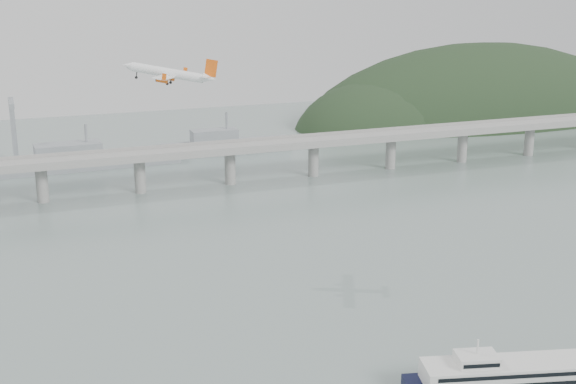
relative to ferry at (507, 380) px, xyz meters
name	(u,v)px	position (x,y,z in m)	size (l,w,h in m)	color
ground	(349,347)	(-28.65, 41.48, -4.75)	(900.00, 900.00, 0.00)	slate
bridge	(192,156)	(-29.80, 241.48, 12.90)	(800.00, 22.00, 23.90)	gray
headland	(491,138)	(256.53, 373.23, -24.09)	(365.00, 155.00, 156.00)	black
ferry	(507,380)	(0.00, 0.00, 0.00)	(91.28, 33.28, 17.50)	black
airliner	(170,73)	(-66.69, 114.86, 74.11)	(32.36, 30.53, 9.48)	white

